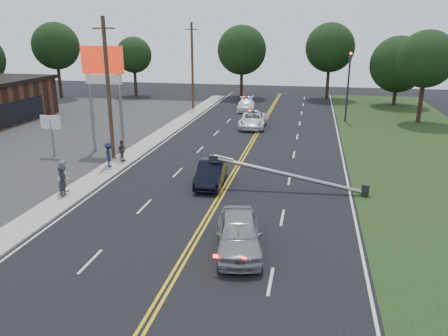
% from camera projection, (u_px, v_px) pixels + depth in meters
% --- Properties ---
extents(ground, '(120.00, 120.00, 0.00)m').
position_uv_depth(ground, '(190.00, 247.00, 19.05)').
color(ground, black).
rests_on(ground, ground).
extents(sidewalk, '(1.80, 70.00, 0.12)m').
position_uv_depth(sidewalk, '(112.00, 168.00, 29.98)').
color(sidewalk, '#A7A297').
rests_on(sidewalk, ground).
extents(centerline_yellow, '(0.36, 80.00, 0.00)m').
position_uv_depth(centerline_yellow, '(232.00, 176.00, 28.39)').
color(centerline_yellow, gold).
rests_on(centerline_yellow, ground).
extents(pylon_sign, '(3.20, 0.35, 8.00)m').
position_uv_depth(pylon_sign, '(103.00, 74.00, 32.33)').
color(pylon_sign, gray).
rests_on(pylon_sign, ground).
extents(small_sign, '(1.60, 0.14, 3.10)m').
position_uv_depth(small_sign, '(51.00, 126.00, 32.23)').
color(small_sign, gray).
rests_on(small_sign, ground).
extents(traffic_signal, '(0.28, 0.41, 7.05)m').
position_uv_depth(traffic_signal, '(348.00, 81.00, 44.25)').
color(traffic_signal, '#2D2D30').
rests_on(traffic_signal, ground).
extents(fallen_streetlight, '(9.36, 0.44, 1.91)m').
position_uv_depth(fallen_streetlight, '(296.00, 176.00, 25.46)').
color(fallen_streetlight, '#2D2D30').
rests_on(fallen_streetlight, ground).
extents(utility_pole_mid, '(1.60, 0.28, 10.00)m').
position_uv_depth(utility_pole_mid, '(108.00, 90.00, 30.49)').
color(utility_pole_mid, '#382619').
rests_on(utility_pole_mid, ground).
extents(utility_pole_far, '(1.60, 0.28, 10.00)m').
position_uv_depth(utility_pole_far, '(192.00, 66.00, 51.05)').
color(utility_pole_far, '#382619').
rests_on(utility_pole_far, ground).
extents(tree_4, '(6.30, 6.30, 10.22)m').
position_uv_depth(tree_4, '(56.00, 46.00, 59.32)').
color(tree_4, black).
rests_on(tree_4, ground).
extents(tree_5, '(5.03, 5.03, 8.29)m').
position_uv_depth(tree_5, '(134.00, 55.00, 61.72)').
color(tree_5, black).
rests_on(tree_5, ground).
extents(tree_6, '(6.75, 6.75, 9.87)m').
position_uv_depth(tree_6, '(242.00, 50.00, 60.25)').
color(tree_6, black).
rests_on(tree_6, ground).
extents(tree_7, '(6.56, 6.56, 10.16)m').
position_uv_depth(tree_7, '(330.00, 48.00, 58.72)').
color(tree_7, black).
rests_on(tree_7, ground).
extents(tree_8, '(6.86, 6.86, 8.53)m').
position_uv_depth(tree_8, '(398.00, 64.00, 53.71)').
color(tree_8, black).
rests_on(tree_8, ground).
extents(tree_9, '(5.64, 5.64, 9.20)m').
position_uv_depth(tree_9, '(426.00, 59.00, 43.05)').
color(tree_9, black).
rests_on(tree_9, ground).
extents(crashed_sedan, '(1.84, 4.47, 1.44)m').
position_uv_depth(crashed_sedan, '(211.00, 173.00, 26.74)').
color(crashed_sedan, black).
rests_on(crashed_sedan, ground).
extents(waiting_sedan, '(2.74, 4.96, 1.60)m').
position_uv_depth(waiting_sedan, '(239.00, 233.00, 18.59)').
color(waiting_sedan, '#96989D').
rests_on(waiting_sedan, ground).
extents(emergency_a, '(2.68, 5.38, 1.47)m').
position_uv_depth(emergency_a, '(253.00, 120.00, 42.52)').
color(emergency_a, white).
rests_on(emergency_a, ground).
extents(emergency_b, '(2.46, 4.97, 1.39)m').
position_uv_depth(emergency_b, '(246.00, 105.00, 51.52)').
color(emergency_b, white).
rests_on(emergency_b, ground).
extents(bystander_a, '(0.51, 0.69, 1.73)m').
position_uv_depth(bystander_a, '(63.00, 181.00, 24.48)').
color(bystander_a, '#24232A').
rests_on(bystander_a, sidewalk).
extents(bystander_b, '(0.78, 0.98, 1.93)m').
position_uv_depth(bystander_b, '(64.00, 177.00, 24.88)').
color(bystander_b, '#ACABB0').
rests_on(bystander_b, sidewalk).
extents(bystander_c, '(1.07, 1.29, 1.73)m').
position_uv_depth(bystander_c, '(109.00, 155.00, 29.69)').
color(bystander_c, '#17223B').
rests_on(bystander_c, sidewalk).
extents(bystander_d, '(0.51, 0.97, 1.58)m').
position_uv_depth(bystander_d, '(122.00, 151.00, 30.96)').
color(bystander_d, '#574D45').
rests_on(bystander_d, sidewalk).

